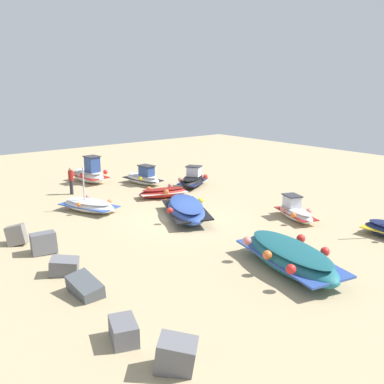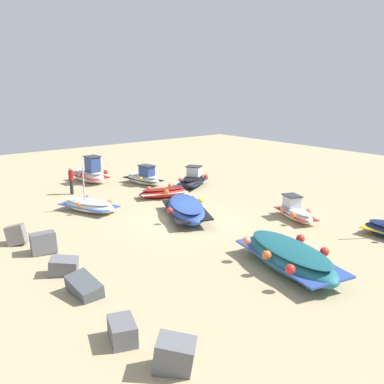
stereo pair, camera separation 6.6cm
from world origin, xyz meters
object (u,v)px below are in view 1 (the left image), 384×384
Objects in this scene: fishing_boat_4 at (89,174)px; fishing_boat_2 at (193,180)px; fishing_boat_7 at (295,212)px; fishing_boat_3 at (186,209)px; person_walking at (71,179)px; fishing_boat_0 at (163,192)px; fishing_boat_1 at (290,257)px; fishing_boat_6 at (143,178)px; fishing_boat_8 at (89,205)px.

fishing_boat_2 is at bearing 34.06° from fishing_boat_4.
fishing_boat_4 reaches higher than fishing_boat_7.
fishing_boat_2 is 7.40m from fishing_boat_3.
fishing_boat_0 is at bearing 126.67° from person_walking.
fishing_boat_1 is 1.08× the size of fishing_boat_3.
fishing_boat_0 is 7.20m from fishing_boat_4.
fishing_boat_6 is at bearing -171.70° from fishing_boat_3.
fishing_boat_6 reaches higher than fishing_boat_7.
fishing_boat_3 is at bearing -6.12° from fishing_boat_4.
fishing_boat_7 is 0.84× the size of fishing_boat_8.
person_walking is (16.69, 1.41, 0.49)m from fishing_boat_1.
fishing_boat_4 is at bearing 132.27° from fishing_boat_8.
fishing_boat_1 is 12.55m from fishing_boat_8.
fishing_boat_8 is at bearing -115.74° from fishing_boat_3.
fishing_boat_4 is 1.07× the size of fishing_boat_6.
fishing_boat_8 is at bearing 71.82° from person_walking.
fishing_boat_2 reaches higher than fishing_boat_7.
person_walking is (-2.57, 2.52, 0.42)m from fishing_boat_4.
fishing_boat_8 is (12.33, 2.35, -0.19)m from fishing_boat_1.
fishing_boat_1 is 1.56× the size of fishing_boat_4.
fishing_boat_1 is 1.66× the size of fishing_boat_6.
fishing_boat_0 is 0.65× the size of fishing_boat_3.
fishing_boat_2 is at bearing 36.62° from fishing_boat_0.
fishing_boat_4 is 15.80m from fishing_boat_7.
fishing_boat_1 is 7.98m from fishing_boat_3.
fishing_boat_2 is 1.86× the size of person_walking.
fishing_boat_0 is 0.94× the size of fishing_boat_4.
fishing_boat_3 is 5.80m from fishing_boat_7.
fishing_boat_7 is at bearing 22.31° from fishing_boat_8.
fishing_boat_4 is (5.87, 4.98, 0.13)m from fishing_boat_2.
fishing_boat_0 is at bearing 2.46° from fishing_boat_1.
person_walking reaches higher than fishing_boat_0.
fishing_boat_6 is (3.98, -1.11, 0.14)m from fishing_boat_0.
fishing_boat_1 is 3.12× the size of person_walking.
fishing_boat_6 is 12.25m from fishing_boat_7.
person_walking is (3.30, 7.49, 0.55)m from fishing_boat_2.
fishing_boat_3 is at bearing 100.02° from person_walking.
fishing_boat_3 is 11.36m from fishing_boat_4.
person_walking is (4.44, 4.11, 0.70)m from fishing_boat_0.
fishing_boat_0 is 1.00× the size of fishing_boat_2.
person_walking is at bearing -137.75° from fishing_boat_3.
fishing_boat_4 reaches higher than fishing_boat_0.
person_walking is at bearing -103.73° from fishing_boat_6.
fishing_boat_0 is 3.58m from fishing_boat_2.
fishing_boat_7 is (-9.30, 0.59, -0.06)m from fishing_boat_2.
fishing_boat_0 is 8.62m from fishing_boat_7.
fishing_boat_4 is 0.94× the size of fishing_boat_8.
fishing_boat_7 is 11.37m from fishing_boat_8.
fishing_boat_1 is at bearing 18.03° from fishing_boat_3.
fishing_boat_2 reaches higher than fishing_boat_3.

